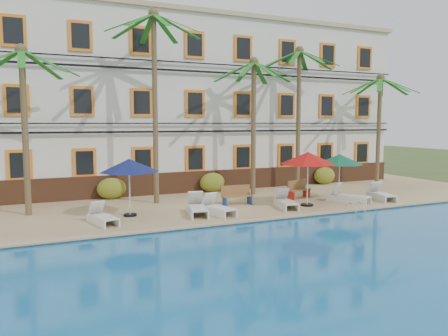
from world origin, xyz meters
name	(u,v)px	position (x,y,z in m)	size (l,w,h in m)	color
ground	(283,218)	(0.00, 0.00, 0.00)	(100.00, 100.00, 0.00)	#384C23
pool_deck	(234,198)	(0.00, 5.00, 0.12)	(30.00, 12.00, 0.25)	tan
swimming_pool	(409,262)	(0.00, -7.00, 0.10)	(26.00, 12.00, 0.20)	#1667A8
pool_coping	(294,216)	(0.00, -0.90, 0.28)	(30.00, 0.35, 0.06)	tan
hotel_building	(200,104)	(0.00, 9.98, 5.37)	(25.40, 6.44, 10.22)	silver
palm_a	(24,105)	(-10.18, 4.04, 4.93)	(4.60, 4.60, 7.17)	brown
palm_b	(155,81)	(-4.44, 4.53, 6.14)	(4.60, 4.60, 9.29)	brown
palm_c	(254,106)	(1.16, 4.99, 5.09)	(4.60, 4.60, 7.44)	brown
palm_d	(299,98)	(4.47, 5.60, 5.61)	(4.60, 4.60, 8.35)	brown
palm_e	(379,113)	(10.05, 4.97, 4.81)	(4.60, 4.60, 6.96)	brown
shrub_left	(112,188)	(-6.25, 6.60, 0.80)	(1.50, 0.90, 1.10)	#2E601B
shrub_mid	(212,182)	(-0.61, 6.60, 0.80)	(1.50, 0.90, 1.10)	#2E601B
shrub_right	(325,176)	(7.21, 6.60, 0.80)	(1.50, 0.90, 1.10)	#2E601B
umbrella_blue	(129,166)	(-6.26, 2.08, 2.38)	(2.50, 2.50, 2.50)	black
umbrella_red	(308,158)	(1.90, 0.90, 2.51)	(2.64, 2.64, 2.64)	black
umbrella_green	(340,160)	(4.52, 1.82, 2.29)	(2.40, 2.40, 2.40)	black
lounger_a	(102,217)	(-7.56, 1.07, 0.52)	(1.05, 1.88, 0.84)	silver
lounger_b	(197,208)	(-3.59, 1.13, 0.56)	(1.15, 2.13, 0.96)	silver
lounger_c	(217,208)	(-2.79, 0.83, 0.54)	(1.08, 2.01, 0.90)	silver
lounger_d	(286,202)	(0.70, 0.88, 0.53)	(1.08, 1.95, 0.87)	silver
lounger_e	(348,196)	(4.20, 0.76, 0.56)	(1.61, 2.13, 0.96)	silver
lounger_f	(381,194)	(6.27, 0.68, 0.54)	(1.09, 1.98, 0.89)	silver
bench_left	(237,195)	(-1.02, 2.55, 0.72)	(1.52, 0.55, 0.93)	olive
bench_right	(298,189)	(2.71, 2.92, 0.72)	(1.57, 0.92, 0.93)	olive
pool_ladder	(355,211)	(3.15, -1.00, 0.25)	(0.54, 0.74, 0.74)	silver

